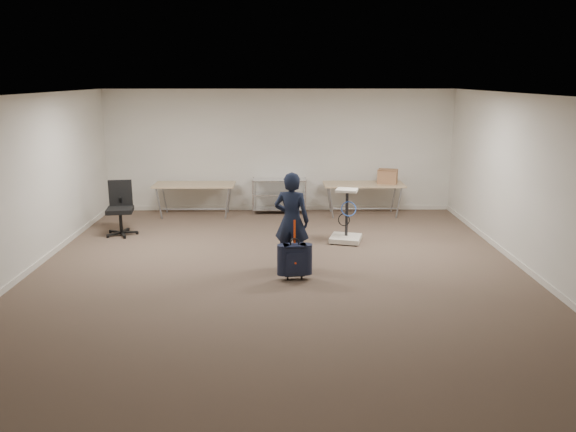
{
  "coord_description": "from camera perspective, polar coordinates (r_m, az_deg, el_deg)",
  "views": [
    {
      "loc": [
        0.05,
        -8.43,
        3.05
      ],
      "look_at": [
        0.15,
        0.3,
        0.89
      ],
      "focal_mm": 35.0,
      "sensor_mm": 36.0,
      "label": 1
    }
  ],
  "objects": [
    {
      "name": "ground",
      "position": [
        8.97,
        -0.97,
        -5.98
      ],
      "size": [
        9.0,
        9.0,
        0.0
      ],
      "primitive_type": "plane",
      "color": "#483A2B",
      "rests_on": "ground"
    },
    {
      "name": "folding_table_left",
      "position": [
        12.76,
        -9.48,
        3.0
      ],
      "size": [
        1.8,
        0.75,
        0.73
      ],
      "color": "tan",
      "rests_on": "ground"
    },
    {
      "name": "suitcase",
      "position": [
        8.65,
        0.68,
        -4.46
      ],
      "size": [
        0.37,
        0.23,
        0.95
      ],
      "color": "#151F30",
      "rests_on": "ground"
    },
    {
      "name": "equipment_cart",
      "position": [
        10.7,
        5.91,
        -1.24
      ],
      "size": [
        0.68,
        0.68,
        1.03
      ],
      "color": "beige",
      "rests_on": "ground"
    },
    {
      "name": "cardboard_box",
      "position": [
        12.81,
        10.08,
        3.98
      ],
      "size": [
        0.5,
        0.43,
        0.32
      ],
      "primitive_type": "cube",
      "rotation": [
        0.0,
        0.0,
        -0.31
      ],
      "color": "olive",
      "rests_on": "folding_table_right"
    },
    {
      "name": "folding_table_right",
      "position": [
        12.74,
        7.69,
        3.06
      ],
      "size": [
        1.8,
        0.75,
        0.73
      ],
      "color": "tan",
      "rests_on": "ground"
    },
    {
      "name": "person",
      "position": [
        9.09,
        0.37,
        -0.46
      ],
      "size": [
        0.66,
        0.52,
        1.59
      ],
      "primitive_type": "imported",
      "rotation": [
        0.0,
        0.0,
        2.87
      ],
      "color": "black",
      "rests_on": "ground"
    },
    {
      "name": "office_chair",
      "position": [
        11.62,
        -16.61,
        -0.25
      ],
      "size": [
        0.65,
        0.65,
        1.07
      ],
      "color": "black",
      "rests_on": "ground"
    },
    {
      "name": "wire_shelf",
      "position": [
        12.9,
        -0.89,
        2.24
      ],
      "size": [
        1.22,
        0.47,
        0.8
      ],
      "color": "silver",
      "rests_on": "ground"
    },
    {
      "name": "room_shell",
      "position": [
        10.26,
        -0.93,
        -3.09
      ],
      "size": [
        8.0,
        9.0,
        9.0
      ],
      "color": "beige",
      "rests_on": "ground"
    }
  ]
}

